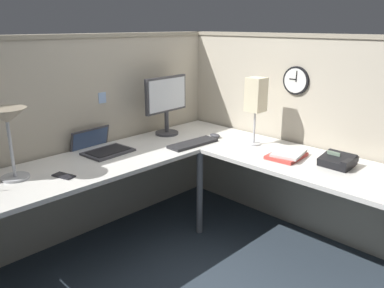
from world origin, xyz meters
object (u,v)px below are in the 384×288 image
object	(u,v)px
keyboard	(193,143)
cell_phone	(64,176)
monitor	(166,101)
office_phone	(338,161)
book_stack	(287,155)
computer_mouse	(215,136)
desk_lamp_paper	(256,97)
desk_lamp_dome	(7,122)
wall_clock	(296,80)
laptop	(100,147)

from	to	relation	value
keyboard	cell_phone	size ratio (longest dim) A/B	2.99
monitor	office_phone	size ratio (longest dim) A/B	2.41
office_phone	keyboard	bearing A→B (deg)	108.16
office_phone	book_stack	xyz separation A→B (m)	(-0.08, 0.34, -0.02)
computer_mouse	desk_lamp_paper	bearing A→B (deg)	-78.07
desk_lamp_dome	wall_clock	world-z (taller)	wall_clock
laptop	book_stack	world-z (taller)	laptop
laptop	office_phone	xyz separation A→B (m)	(0.94, -1.44, 0.01)
cell_phone	desk_lamp_paper	bearing A→B (deg)	-34.05
keyboard	desk_lamp_dome	xyz separation A→B (m)	(-1.28, 0.29, 0.35)
laptop	desk_lamp_dome	xyz separation A→B (m)	(-0.68, -0.11, 0.34)
desk_lamp_paper	cell_phone	bearing A→B (deg)	162.42
desk_lamp_paper	wall_clock	distance (m)	0.35
computer_mouse	wall_clock	distance (m)	0.79
book_stack	office_phone	bearing A→B (deg)	-77.34
cell_phone	wall_clock	xyz separation A→B (m)	(1.68, -0.62, 0.49)
keyboard	book_stack	world-z (taller)	book_stack
office_phone	wall_clock	world-z (taller)	wall_clock
monitor	office_phone	xyz separation A→B (m)	(0.28, -1.41, -0.26)
computer_mouse	office_phone	size ratio (longest dim) A/B	0.50
keyboard	office_phone	xyz separation A→B (m)	(0.34, -1.04, 0.03)
keyboard	desk_lamp_paper	bearing A→B (deg)	-40.92
book_stack	computer_mouse	bearing A→B (deg)	88.87
book_stack	desk_lamp_dome	bearing A→B (deg)	147.36
laptop	office_phone	distance (m)	1.72
cell_phone	office_phone	world-z (taller)	office_phone
wall_clock	desk_lamp_paper	bearing A→B (deg)	148.47
laptop	desk_lamp_paper	distance (m)	1.25
computer_mouse	book_stack	bearing A→B (deg)	-91.13
laptop	office_phone	world-z (taller)	laptop
desk_lamp_paper	wall_clock	world-z (taller)	wall_clock
keyboard	computer_mouse	size ratio (longest dim) A/B	4.13
book_stack	wall_clock	bearing A→B (deg)	26.91
monitor	cell_phone	world-z (taller)	monitor
keyboard	computer_mouse	xyz separation A→B (m)	(0.28, 0.01, 0.01)
computer_mouse	office_phone	distance (m)	1.05
monitor	wall_clock	distance (m)	1.07
keyboard	book_stack	size ratio (longest dim) A/B	1.39
office_phone	book_stack	distance (m)	0.35
monitor	cell_phone	xyz separation A→B (m)	(-1.11, -0.27, -0.29)
laptop	book_stack	bearing A→B (deg)	-51.87
computer_mouse	book_stack	distance (m)	0.71
laptop	desk_lamp_paper	bearing A→B (deg)	-37.85
book_stack	keyboard	bearing A→B (deg)	110.75
book_stack	desk_lamp_paper	world-z (taller)	desk_lamp_paper
keyboard	laptop	bearing A→B (deg)	148.85
laptop	office_phone	size ratio (longest dim) A/B	1.95
computer_mouse	book_stack	size ratio (longest dim) A/B	0.34
office_phone	laptop	bearing A→B (deg)	123.09
laptop	desk_lamp_dome	distance (m)	0.77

